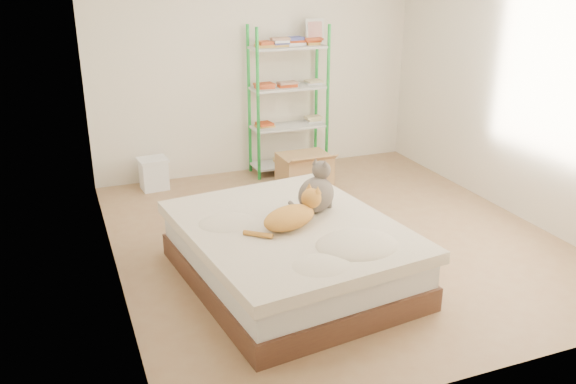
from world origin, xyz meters
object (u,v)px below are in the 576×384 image
shelf_unit (289,94)px  white_bin (154,173)px  bed (290,253)px  cardboard_box (304,171)px  orange_cat (289,215)px  grey_cat (316,187)px

shelf_unit → white_bin: 1.76m
bed → cardboard_box: (0.91, 1.89, -0.05)m
bed → orange_cat: 0.35m
bed → cardboard_box: size_ratio=3.78×
grey_cat → shelf_unit: shelf_unit is taller
orange_cat → white_bin: 2.61m
bed → orange_cat: orange_cat is taller
shelf_unit → cardboard_box: 0.94m
cardboard_box → grey_cat: bearing=-110.6°
grey_cat → cardboard_box: (0.63, 1.72, -0.49)m
grey_cat → white_bin: grey_cat is taller
orange_cat → grey_cat: bearing=15.3°
shelf_unit → orange_cat: bearing=-111.4°
grey_cat → orange_cat: bearing=93.3°
grey_cat → white_bin: 2.50m
grey_cat → bed: bearing=87.6°
bed → white_bin: bed is taller
bed → orange_cat: (-0.03, -0.07, 0.35)m
orange_cat → bed: bearing=42.4°
bed → white_bin: bearing=97.6°
shelf_unit → cardboard_box: shelf_unit is taller
cardboard_box → orange_cat: bearing=-116.4°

